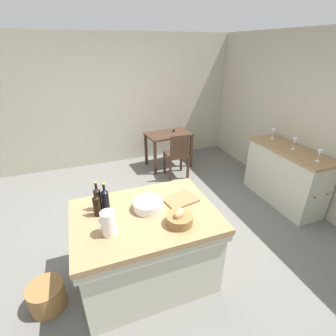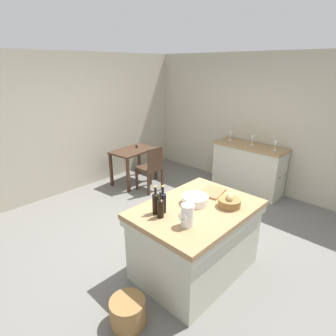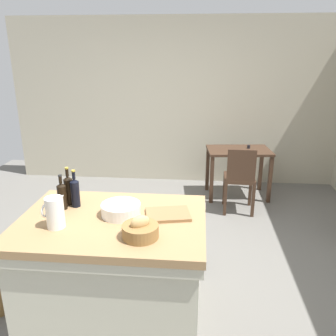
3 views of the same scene
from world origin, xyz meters
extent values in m
plane|color=#66635E|center=(0.00, 0.00, 0.00)|extent=(6.76, 6.76, 0.00)
cube|color=#B2AA93|center=(0.00, 2.60, 1.30)|extent=(5.32, 0.12, 2.60)
cube|color=#99754C|center=(-0.26, -0.69, 0.84)|extent=(1.42, 1.03, 0.06)
cube|color=#BCBAA3|center=(-0.26, -0.69, 0.77)|extent=(1.40, 1.01, 0.08)
cube|color=#BCBAA3|center=(-0.26, -0.69, 0.40)|extent=(1.34, 0.95, 0.81)
cube|color=#3D281C|center=(0.96, 1.93, 0.71)|extent=(0.95, 0.65, 0.04)
cube|color=#3D281C|center=(0.57, 1.64, 0.35)|extent=(0.05, 0.05, 0.69)
cube|color=#3D281C|center=(1.40, 1.73, 0.35)|extent=(0.05, 0.05, 0.69)
cube|color=#3D281C|center=(0.52, 2.13, 0.35)|extent=(0.05, 0.05, 0.69)
cube|color=#3D281C|center=(1.34, 2.22, 0.35)|extent=(0.05, 0.05, 0.69)
cylinder|color=black|center=(1.10, 2.00, 0.75)|extent=(0.04, 0.04, 0.05)
cube|color=#3D281C|center=(0.93, 1.42, 0.47)|extent=(0.41, 0.41, 0.04)
cube|color=#3D281C|center=(0.92, 1.24, 0.70)|extent=(0.36, 0.04, 0.42)
cube|color=#3D281C|center=(1.11, 1.60, 0.22)|extent=(0.04, 0.04, 0.45)
cube|color=#3D281C|center=(0.75, 1.61, 0.22)|extent=(0.04, 0.04, 0.45)
cube|color=#3D281C|center=(1.10, 1.24, 0.22)|extent=(0.04, 0.04, 0.45)
cube|color=#3D281C|center=(0.74, 1.25, 0.22)|extent=(0.04, 0.04, 0.45)
cylinder|color=white|center=(-0.63, -0.85, 0.98)|extent=(0.13, 0.13, 0.23)
cone|color=white|center=(-0.57, -0.85, 1.11)|extent=(0.07, 0.04, 0.06)
torus|color=white|center=(-0.70, -0.85, 1.00)|extent=(0.02, 0.10, 0.10)
cylinder|color=white|center=(-0.21, -0.62, 0.92)|extent=(0.30, 0.30, 0.09)
cylinder|color=olive|center=(0.00, -0.94, 0.91)|extent=(0.25, 0.25, 0.09)
ellipsoid|color=tan|center=(0.00, -0.94, 0.98)|extent=(0.16, 0.14, 0.10)
cube|color=olive|center=(0.16, -0.60, 0.88)|extent=(0.38, 0.31, 0.02)
cylinder|color=black|center=(-0.61, -0.49, 0.98)|extent=(0.07, 0.07, 0.21)
cone|color=black|center=(-0.61, -0.49, 1.09)|extent=(0.07, 0.07, 0.03)
cylinder|color=black|center=(-0.61, -0.49, 1.15)|extent=(0.03, 0.03, 0.08)
cylinder|color=#B29933|center=(-0.61, -0.49, 1.18)|extent=(0.03, 0.03, 0.01)
cylinder|color=black|center=(-0.68, -0.45, 0.98)|extent=(0.07, 0.07, 0.22)
cone|color=black|center=(-0.68, -0.45, 1.10)|extent=(0.07, 0.07, 0.03)
cylinder|color=black|center=(-0.68, -0.45, 1.15)|extent=(0.03, 0.03, 0.08)
cylinder|color=#B29933|center=(-0.68, -0.45, 1.18)|extent=(0.03, 0.03, 0.01)
cylinder|color=black|center=(-0.70, -0.55, 0.97)|extent=(0.07, 0.07, 0.20)
cone|color=black|center=(-0.70, -0.55, 1.08)|extent=(0.07, 0.07, 0.02)
cylinder|color=black|center=(-0.70, -0.55, 1.12)|extent=(0.03, 0.03, 0.07)
cylinder|color=black|center=(-0.70, -0.55, 1.15)|extent=(0.03, 0.03, 0.01)
camera|label=1|loc=(-0.73, -2.61, 2.37)|focal=26.27mm
camera|label=2|loc=(-2.48, -2.36, 2.38)|focal=29.58mm
camera|label=3|loc=(0.38, -3.03, 2.08)|focal=37.31mm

